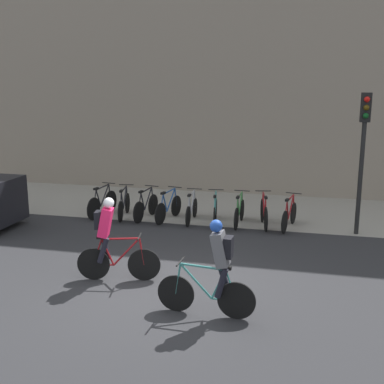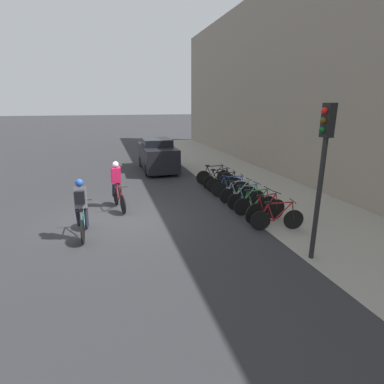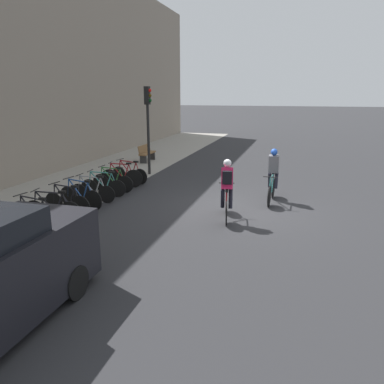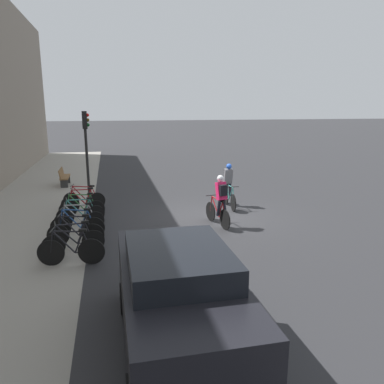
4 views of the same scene
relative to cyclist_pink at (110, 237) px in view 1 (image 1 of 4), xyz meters
The scene contains 15 objects.
ground 1.60m from the cyclist_pink, ahead, with size 200.00×200.00×0.00m, color #2B2B2D.
kerb_strip 6.77m from the cyclist_pink, 78.99° to the left, with size 44.00×4.50×0.01m, color gray.
building_facade 10.09m from the cyclist_pink, 82.02° to the left, with size 44.00×0.60×10.06m, color gray.
cyclist_pink is the anchor object (origin of this frame).
cyclist_grey 2.68m from the cyclist_pink, 24.00° to the right, with size 1.80×0.46×1.78m.
parked_bike_0 5.20m from the cyclist_pink, 115.63° to the left, with size 0.46×1.71×0.98m.
parked_bike_1 4.93m from the cyclist_pink, 108.02° to the left, with size 0.46×1.68×0.95m.
parked_bike_2 4.76m from the cyclist_pink, 99.76° to the left, with size 0.46×1.66×0.96m.
parked_bike_3 4.69m from the cyclist_pink, 91.04° to the left, with size 0.49×1.68×0.96m.
parked_bike_4 4.74m from the cyclist_pink, 82.25° to the left, with size 0.46×1.63×0.93m.
parked_bike_5 4.89m from the cyclist_pink, 73.81° to the left, with size 0.46×1.64×0.94m.
parked_bike_6 5.13m from the cyclist_pink, 66.07° to the left, with size 0.46×1.65×0.95m.
parked_bike_7 5.46m from the cyclist_pink, 59.14° to the left, with size 0.49×1.63×0.98m.
parked_bike_8 5.86m from the cyclist_pink, 53.08° to the left, with size 0.50×1.67×0.95m.
traffic_light_pole 7.21m from the cyclist_pink, 40.44° to the left, with size 0.26×0.30×3.83m.
Camera 1 is at (2.59, -8.69, 4.04)m, focal length 45.00 mm.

